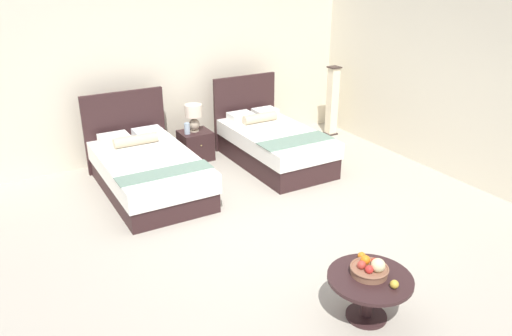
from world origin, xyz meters
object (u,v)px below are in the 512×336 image
(bed_near_corner, at_px, (273,144))
(coffee_table, at_px, (369,286))
(table_lamp, at_px, (194,115))
(bed_near_window, at_px, (148,170))
(vase, at_px, (187,128))
(loose_orange, at_px, (362,256))
(nightstand, at_px, (196,145))
(loose_apple, at_px, (394,284))
(floor_lamp_corner, at_px, (332,101))
(fruit_bowl, at_px, (370,269))

(bed_near_corner, height_order, coffee_table, bed_near_corner)
(coffee_table, bearing_deg, table_lamp, 87.17)
(bed_near_window, bearing_deg, vase, 38.46)
(table_lamp, xyz_separation_m, loose_orange, (-0.10, -4.26, -0.28))
(table_lamp, bearing_deg, bed_near_window, -143.54)
(bed_near_window, xyz_separation_m, vase, (0.94, 0.75, 0.26))
(table_lamp, bearing_deg, nightstand, -90.00)
(bed_near_corner, distance_m, vase, 1.42)
(bed_near_corner, xyz_separation_m, loose_apple, (-1.19, -3.95, 0.16))
(bed_near_window, relative_size, bed_near_corner, 1.05)
(nightstand, relative_size, coffee_table, 0.64)
(coffee_table, bearing_deg, loose_apple, -73.30)
(table_lamp, xyz_separation_m, coffee_table, (-0.22, -4.53, -0.42))
(table_lamp, bearing_deg, loose_orange, -91.37)
(coffee_table, xyz_separation_m, loose_apple, (0.07, -0.23, 0.14))
(table_lamp, distance_m, vase, 0.25)
(coffee_table, height_order, loose_orange, loose_orange)
(loose_apple, bearing_deg, floor_lamp_corner, 57.76)
(table_lamp, bearing_deg, fruit_bowl, -92.57)
(nightstand, relative_size, loose_apple, 6.42)
(nightstand, relative_size, loose_orange, 6.49)
(fruit_bowl, distance_m, loose_apple, 0.27)
(bed_near_corner, distance_m, table_lamp, 1.38)
(bed_near_corner, bearing_deg, floor_lamp_corner, 21.46)
(fruit_bowl, bearing_deg, bed_near_corner, 71.46)
(nightstand, xyz_separation_m, vase, (-0.15, -0.04, 0.34))
(coffee_table, relative_size, fruit_bowl, 2.21)
(bed_near_window, distance_m, loose_orange, 3.60)
(floor_lamp_corner, bearing_deg, bed_near_corner, -158.54)
(bed_near_window, distance_m, table_lamp, 1.43)
(vase, distance_m, fruit_bowl, 4.43)
(vase, xyz_separation_m, floor_lamp_corner, (2.92, -0.07, 0.07))
(vase, xyz_separation_m, loose_orange, (0.05, -4.20, -0.09))
(nightstand, bearing_deg, table_lamp, 90.00)
(bed_near_window, height_order, table_lamp, bed_near_window)
(loose_apple, relative_size, floor_lamp_corner, 0.06)
(fruit_bowl, distance_m, floor_lamp_corner, 5.28)
(bed_near_window, xyz_separation_m, nightstand, (1.09, 0.79, -0.07))
(loose_orange, bearing_deg, loose_apple, -96.07)
(table_lamp, bearing_deg, coffee_table, -92.83)
(bed_near_window, bearing_deg, bed_near_corner, -0.10)
(nightstand, distance_m, loose_orange, 4.25)
(vase, distance_m, coffee_table, 4.47)
(coffee_table, bearing_deg, nightstand, 87.16)
(table_lamp, height_order, floor_lamp_corner, floor_lamp_corner)
(fruit_bowl, height_order, loose_orange, fruit_bowl)
(bed_near_window, height_order, vase, bed_near_window)
(fruit_bowl, bearing_deg, table_lamp, 87.43)
(table_lamp, distance_m, floor_lamp_corner, 2.77)
(nightstand, height_order, vase, vase)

